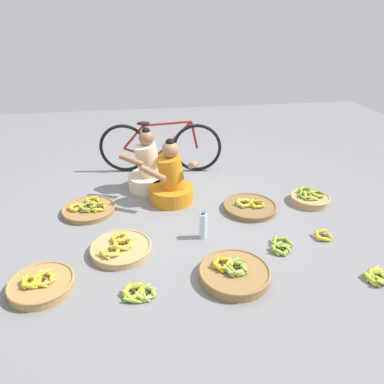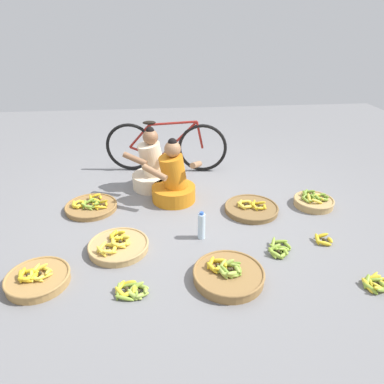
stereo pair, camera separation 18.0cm
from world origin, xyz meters
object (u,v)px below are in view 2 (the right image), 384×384
Objects in this scene: bicycle_leaning at (166,147)px; banana_basket_mid_right at (38,278)px; banana_basket_front_right at (228,274)px; banana_basket_back_right at (91,206)px; banana_basket_front_left at (118,246)px; loose_bananas_mid_left at (376,284)px; water_bottle at (201,226)px; banana_basket_near_vendor at (314,201)px; loose_bananas_near_bicycle at (279,249)px; vendor_woman_front at (174,181)px; banana_basket_back_center at (251,208)px; loose_bananas_back_left at (323,239)px; vendor_woman_behind at (152,169)px; loose_bananas_front_center at (132,290)px.

banana_basket_mid_right is at bearing -116.83° from bicycle_leaning.
banana_basket_front_right is 1.90m from banana_basket_back_right.
banana_basket_front_left reaches higher than loose_bananas_mid_left.
water_bottle is at bearing 20.13° from banana_basket_mid_right.
banana_basket_front_right is (0.43, -2.41, -0.30)m from bicycle_leaning.
banana_basket_mid_right is (-2.83, -1.06, -0.00)m from banana_basket_near_vendor.
bicycle_leaning reaches higher than loose_bananas_near_bicycle.
banana_basket_back_center is (0.86, -0.36, -0.21)m from vendor_woman_front.
loose_bananas_near_bicycle is at bearing -28.10° from banana_basket_back_right.
banana_basket_mid_right is (-0.63, -0.41, 0.00)m from banana_basket_front_left.
bicycle_leaning reaches higher than water_bottle.
banana_basket_back_right is at bearing 78.57° from banana_basket_mid_right.
loose_bananas_mid_left reaches higher than loose_bananas_back_left.
banana_basket_back_right is (-0.96, -0.13, -0.21)m from vendor_woman_front.
banana_basket_back_right is (-2.58, 0.17, -0.02)m from banana_basket_near_vendor.
vendor_woman_behind reaches higher than banana_basket_back_center.
loose_bananas_front_center is at bearing -148.56° from banana_basket_near_vendor.
loose_bananas_mid_left is (1.19, -0.21, -0.02)m from banana_basket_front_right.
loose_bananas_back_left is at bearing 12.59° from loose_bananas_near_bicycle.
banana_basket_near_vendor is 0.81× the size of banana_basket_front_left.
loose_bananas_mid_left is at bearing -62.03° from banana_basket_back_center.
banana_basket_front_right is 0.81m from loose_bananas_front_center.
loose_bananas_mid_left is at bearing -32.64° from water_bottle.
banana_basket_front_right reaches higher than loose_bananas_mid_left.
loose_bananas_near_bicycle is at bearing 5.85° from banana_basket_mid_right.
banana_basket_front_right is 0.99× the size of banana_basket_back_center.
banana_basket_front_left reaches higher than banana_basket_back_right.
vendor_woman_behind reaches higher than loose_bananas_front_center.
vendor_woman_behind is 0.91m from banana_basket_back_right.
banana_basket_mid_right is (-1.16, -2.29, -0.31)m from bicycle_leaning.
loose_bananas_near_bicycle reaches higher than loose_bananas_back_left.
bicycle_leaning is 3.10m from loose_bananas_mid_left.
banana_basket_front_right is 1.13m from loose_bananas_back_left.
banana_basket_front_left is 1.86× the size of loose_bananas_near_bicycle.
water_bottle reaches higher than banana_basket_front_right.
vendor_woman_front is 1.69× the size of banana_basket_near_vendor.
bicycle_leaning is at bearing 126.81° from loose_bananas_back_left.
vendor_woman_front is at bearing 74.56° from loose_bananas_front_center.
banana_basket_back_right is 1.12× the size of banana_basket_mid_right.
vendor_woman_behind is at bearing 76.04° from banana_basket_front_left.
bicycle_leaning is at bearing 100.10° from banana_basket_front_right.
vendor_woman_behind is 1.97m from loose_bananas_front_center.
loose_bananas_near_bicycle is at bearing -84.92° from banana_basket_back_center.
loose_bananas_back_left is 1.21m from water_bottle.
loose_bananas_front_center is (-2.00, 0.13, -0.00)m from loose_bananas_mid_left.
banana_basket_back_right reaches higher than loose_bananas_back_left.
banana_basket_near_vendor is 2.59m from banana_basket_back_right.
loose_bananas_near_bicycle is at bearing -64.54° from bicycle_leaning.
banana_basket_back_right is 1.26m from banana_basket_mid_right.
vendor_woman_front is 0.46× the size of bicycle_leaning.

